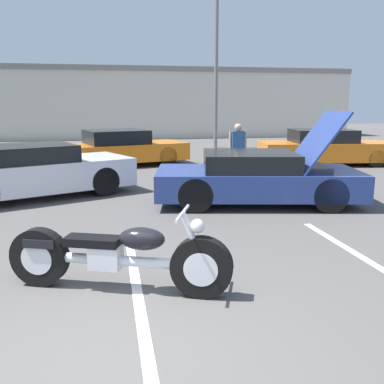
# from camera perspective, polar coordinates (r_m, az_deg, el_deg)

# --- Properties ---
(ground_plane) EXTENTS (80.00, 80.00, 0.00)m
(ground_plane) POSITION_cam_1_polar(r_m,az_deg,el_deg) (3.99, -12.44, -21.20)
(ground_plane) COLOR #514F4C
(parking_stripe_middle) EXTENTS (0.12, 4.53, 0.01)m
(parking_stripe_middle) POSITION_cam_1_polar(r_m,az_deg,el_deg) (5.18, -7.33, -12.91)
(parking_stripe_middle) COLOR white
(parking_stripe_middle) RESTS_ON ground
(parking_stripe_back) EXTENTS (0.12, 4.53, 0.01)m
(parking_stripe_back) POSITION_cam_1_polar(r_m,az_deg,el_deg) (6.23, 24.26, -9.53)
(parking_stripe_back) COLOR white
(parking_stripe_back) RESTS_ON ground
(far_building) EXTENTS (32.00, 4.20, 4.40)m
(far_building) POSITION_cam_1_polar(r_m,az_deg,el_deg) (28.65, -11.54, 11.82)
(far_building) COLOR beige
(far_building) RESTS_ON ground
(light_pole) EXTENTS (1.21, 0.28, 7.65)m
(light_pole) POSITION_cam_1_polar(r_m,az_deg,el_deg) (21.45, 3.47, 17.17)
(light_pole) COLOR slate
(light_pole) RESTS_ON ground
(motorcycle) EXTENTS (2.55, 1.15, 0.99)m
(motorcycle) POSITION_cam_1_polar(r_m,az_deg,el_deg) (5.07, -9.92, -8.47)
(motorcycle) COLOR black
(motorcycle) RESTS_ON ground
(show_car_hood_open) EXTENTS (4.62, 2.67, 2.00)m
(show_car_hood_open) POSITION_cam_1_polar(r_m,az_deg,el_deg) (9.42, 8.79, 1.91)
(show_car_hood_open) COLOR navy
(show_car_hood_open) RESTS_ON ground
(parked_car_right_row) EXTENTS (4.89, 2.34, 1.26)m
(parked_car_right_row) POSITION_cam_1_polar(r_m,az_deg,el_deg) (16.08, 17.41, 5.60)
(parked_car_right_row) COLOR orange
(parked_car_right_row) RESTS_ON ground
(parked_car_mid_row) EXTENTS (4.83, 3.06, 1.26)m
(parked_car_mid_row) POSITION_cam_1_polar(r_m,az_deg,el_deg) (15.34, -9.51, 5.72)
(parked_car_mid_row) COLOR orange
(parked_car_mid_row) RESTS_ON ground
(parked_car_left_row) EXTENTS (4.65, 3.40, 1.23)m
(parked_car_left_row) POSITION_cam_1_polar(r_m,az_deg,el_deg) (10.63, -20.10, 2.59)
(parked_car_left_row) COLOR silver
(parked_car_left_row) RESTS_ON ground
(spectator_near_motorcycle) EXTENTS (0.52, 0.21, 1.61)m
(spectator_near_motorcycle) POSITION_cam_1_polar(r_m,az_deg,el_deg) (12.28, 6.10, 6.00)
(spectator_near_motorcycle) COLOR brown
(spectator_near_motorcycle) RESTS_ON ground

